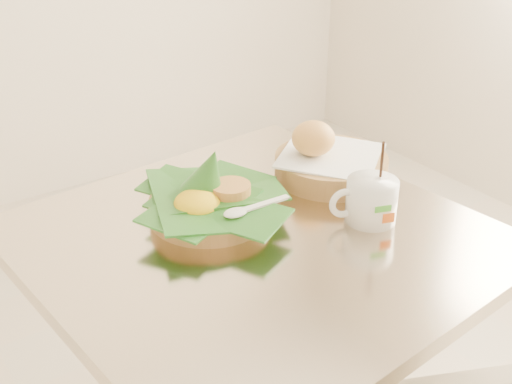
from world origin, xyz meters
TOP-DOWN VIEW (x-y plane):
  - cafe_table at (0.09, -0.02)m, footprint 0.77×0.77m
  - rice_basket at (0.06, 0.08)m, footprint 0.26×0.26m
  - bread_basket at (0.33, 0.09)m, footprint 0.26×0.26m
  - coffee_mug at (0.28, -0.08)m, footprint 0.12×0.09m

SIDE VIEW (x-z plane):
  - cafe_table at x=0.09m, z-range 0.15..0.90m
  - bread_basket at x=0.33m, z-range 0.73..0.84m
  - rice_basket at x=0.06m, z-range 0.72..0.85m
  - coffee_mug at x=0.28m, z-range 0.71..0.87m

